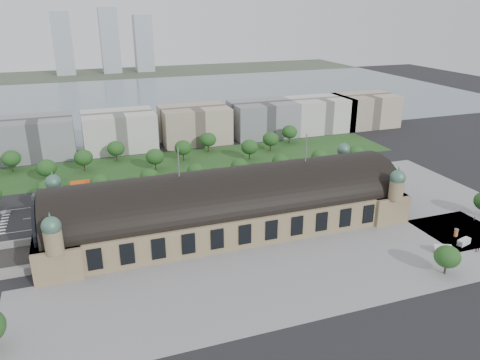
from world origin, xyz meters
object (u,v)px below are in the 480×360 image
object	(u,v)px
bus_mid	(243,194)
parked_car_4	(147,217)
parked_car_6	(174,209)
parked_car_0	(57,229)
advertising_column	(456,233)
traffic_car_4	(233,198)
parked_car_2	(59,229)
parked_car_1	(40,231)
pedestrian_3	(476,250)
traffic_car_5	(297,182)
bus_west	(214,196)
bus_east	(229,196)
van_east	(463,242)
pedestrian_4	(478,250)
traffic_car_1	(6,212)
traffic_car_6	(345,180)
van_south	(442,249)
parked_car_5	(165,214)
pedestrian_2	(474,219)
petrol_station	(87,184)
parked_car_3	(140,215)

from	to	relation	value
bus_mid	parked_car_4	bearing A→B (deg)	97.23
parked_car_6	parked_car_0	bearing A→B (deg)	-124.78
advertising_column	traffic_car_4	bearing A→B (deg)	137.26
parked_car_0	parked_car_2	world-z (taller)	parked_car_2
parked_car_1	pedestrian_3	bearing A→B (deg)	28.19
parked_car_0	parked_car_6	xyz separation A→B (m)	(50.18, 4.00, 0.16)
traffic_car_5	parked_car_6	bearing A→B (deg)	106.35
bus_west	bus_mid	size ratio (longest dim) A/B	0.87
parked_car_1	bus_east	size ratio (longest dim) A/B	0.43
van_east	bus_west	bearing A→B (deg)	120.09
pedestrian_4	advertising_column	bearing A→B (deg)	-147.57
bus_east	traffic_car_1	bearing A→B (deg)	77.08
parked_car_4	pedestrian_3	world-z (taller)	pedestrian_3
pedestrian_3	parked_car_0	bearing A→B (deg)	-32.01
traffic_car_6	parked_car_6	xyz separation A→B (m)	(-93.70, -5.75, 0.12)
bus_mid	van_south	distance (m)	93.03
parked_car_2	bus_east	distance (m)	77.91
parked_car_5	bus_mid	size ratio (longest dim) A/B	0.45
bus_mid	van_east	size ratio (longest dim) A/B	2.05
pedestrian_3	advertising_column	bearing A→B (deg)	-106.05
parked_car_0	bus_east	bearing A→B (deg)	55.80
traffic_car_6	bus_east	world-z (taller)	bus_east
pedestrian_2	bus_mid	bearing A→B (deg)	33.91
traffic_car_4	bus_east	bearing A→B (deg)	-112.61
bus_east	van_south	size ratio (longest dim) A/B	1.87
petrol_station	parked_car_6	distance (m)	54.00
traffic_car_6	parked_car_5	xyz separation A→B (m)	(-98.54, -9.75, 0.09)
traffic_car_5	bus_mid	bearing A→B (deg)	110.15
parked_car_4	traffic_car_5	bearing A→B (deg)	68.92
bus_mid	van_south	world-z (taller)	bus_mid
parked_car_4	parked_car_6	size ratio (longest dim) A/B	0.73
traffic_car_6	van_east	bearing A→B (deg)	10.32
traffic_car_1	parked_car_4	world-z (taller)	traffic_car_1
traffic_car_1	bus_east	world-z (taller)	bus_east
petrol_station	parked_car_3	xyz separation A→B (m)	(20.06, -42.04, -2.18)
bus_west	bus_mid	world-z (taller)	bus_mid
pedestrian_4	parked_car_4	bearing A→B (deg)	-83.63
bus_west	van_south	distance (m)	103.55
parked_car_2	bus_mid	size ratio (longest dim) A/B	0.37
van_south	pedestrian_4	xyz separation A→B (m)	(13.27, -4.60, -0.54)
traffic_car_1	parked_car_1	size ratio (longest dim) A/B	0.75
pedestrian_4	bus_east	bearing A→B (deg)	-98.92
parked_car_5	van_east	xyz separation A→B (m)	(104.75, -66.70, 0.41)
parked_car_2	parked_car_6	world-z (taller)	parked_car_6
parked_car_3	pedestrian_3	bearing A→B (deg)	24.92
parked_car_1	parked_car_6	size ratio (longest dim) A/B	1.01
parked_car_2	parked_car_3	world-z (taller)	parked_car_3
traffic_car_5	van_east	world-z (taller)	van_east
parked_car_1	parked_car_5	distance (m)	51.82
traffic_car_4	pedestrian_3	world-z (taller)	pedestrian_3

